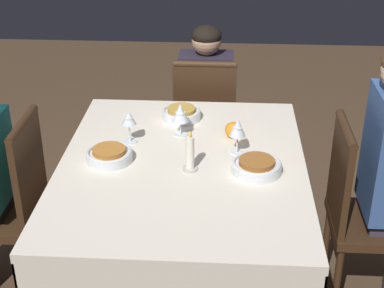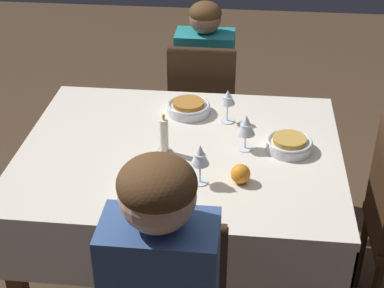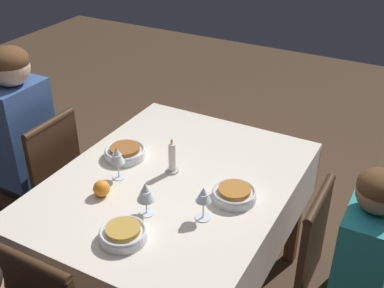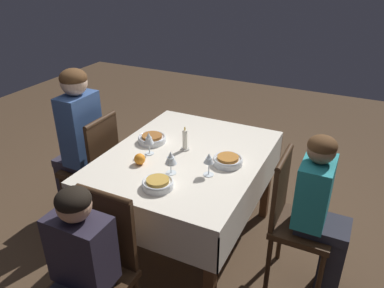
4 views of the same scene
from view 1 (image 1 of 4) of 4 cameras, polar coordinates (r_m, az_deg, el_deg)
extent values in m
cube|color=silver|center=(2.42, -0.94, -2.19)|extent=(1.27, 1.01, 0.04)
cube|color=silver|center=(2.51, 10.62, -5.29)|extent=(1.27, 0.01, 0.25)
cube|color=silver|center=(2.57, -12.14, -4.53)|extent=(1.27, 0.01, 0.25)
cube|color=silver|center=(3.04, -0.03, 1.37)|extent=(0.01, 1.01, 0.25)
cube|color=#4C2D19|center=(3.10, 7.95, -3.34)|extent=(0.06, 0.06, 0.72)
cube|color=#4C2D19|center=(3.15, -8.03, -2.85)|extent=(0.06, 0.06, 0.72)
cube|color=#382314|center=(2.69, 17.12, -7.44)|extent=(0.36, 0.36, 0.04)
cube|color=#382314|center=(2.53, 14.17, -3.02)|extent=(0.33, 0.03, 0.43)
cylinder|color=#382314|center=(2.43, 14.75, 1.40)|extent=(0.33, 0.04, 0.04)
cylinder|color=#382314|center=(2.92, 12.84, -9.47)|extent=(0.03, 0.03, 0.43)
cube|color=#382314|center=(2.59, -15.55, -2.46)|extent=(0.33, 0.03, 0.43)
cylinder|color=#382314|center=(2.50, -16.16, 1.88)|extent=(0.33, 0.04, 0.04)
cylinder|color=#382314|center=(2.97, -13.72, -8.86)|extent=(0.03, 0.03, 0.43)
cylinder|color=#382314|center=(2.74, -15.52, -12.66)|extent=(0.03, 0.03, 0.43)
cube|color=#382314|center=(3.40, 1.29, 1.45)|extent=(0.36, 0.36, 0.04)
cube|color=#382314|center=(3.15, 1.21, 4.01)|extent=(0.03, 0.33, 0.43)
cylinder|color=#382314|center=(3.07, 1.25, 7.74)|extent=(0.04, 0.33, 0.04)
cylinder|color=#382314|center=(3.64, 3.81, -0.86)|extent=(0.03, 0.03, 0.43)
cylinder|color=#382314|center=(3.65, -1.10, -0.72)|extent=(0.03, 0.03, 0.43)
cylinder|color=#382314|center=(3.37, 3.80, -3.36)|extent=(0.03, 0.03, 0.43)
cylinder|color=#382314|center=(3.38, -1.51, -3.21)|extent=(0.03, 0.03, 0.43)
cube|color=#282833|center=(3.67, 1.38, -0.21)|extent=(0.14, 0.22, 0.47)
cube|color=#282833|center=(3.48, 1.38, 2.99)|extent=(0.31, 0.24, 0.06)
cube|color=#282333|center=(3.32, 1.36, 5.72)|extent=(0.18, 0.30, 0.36)
sphere|color=tan|center=(3.23, 1.41, 9.98)|extent=(0.16, 0.16, 0.16)
ellipsoid|color=black|center=(3.22, 1.41, 10.45)|extent=(0.16, 0.16, 0.11)
cylinder|color=silver|center=(2.35, 6.27, -2.33)|extent=(0.20, 0.20, 0.04)
torus|color=silver|center=(2.34, 6.30, -1.86)|extent=(0.19, 0.19, 0.01)
cylinder|color=#995B28|center=(2.33, 6.31, -1.73)|extent=(0.14, 0.14, 0.02)
cylinder|color=white|center=(2.49, 4.36, -0.81)|extent=(0.06, 0.06, 0.00)
cylinder|color=white|center=(2.47, 4.40, 0.02)|extent=(0.01, 0.01, 0.08)
cone|color=white|center=(2.44, 4.46, 1.64)|extent=(0.07, 0.07, 0.08)
cylinder|color=white|center=(2.44, 4.45, 1.31)|extent=(0.04, 0.04, 0.04)
cylinder|color=silver|center=(2.44, -8.02, -1.25)|extent=(0.19, 0.19, 0.04)
torus|color=silver|center=(2.43, -8.06, -0.80)|extent=(0.19, 0.19, 0.01)
cylinder|color=#B2702D|center=(2.42, -8.07, -0.67)|extent=(0.14, 0.14, 0.02)
cylinder|color=white|center=(2.59, -6.03, 0.25)|extent=(0.06, 0.06, 0.00)
cylinder|color=white|center=(2.57, -6.08, 1.10)|extent=(0.01, 0.01, 0.08)
cone|color=white|center=(2.54, -6.16, 2.56)|extent=(0.06, 0.06, 0.06)
cylinder|color=white|center=(2.54, -6.14, 2.31)|extent=(0.04, 0.04, 0.03)
cylinder|color=silver|center=(2.78, -1.02, 2.82)|extent=(0.18, 0.18, 0.04)
torus|color=silver|center=(2.78, -1.03, 3.24)|extent=(0.18, 0.18, 0.01)
cylinder|color=gold|center=(2.77, -1.03, 3.35)|extent=(0.13, 0.13, 0.02)
cylinder|color=white|center=(2.64, -1.12, 0.94)|extent=(0.06, 0.06, 0.00)
cylinder|color=white|center=(2.62, -1.13, 1.61)|extent=(0.01, 0.01, 0.06)
cone|color=white|center=(2.59, -1.15, 3.07)|extent=(0.07, 0.07, 0.08)
cylinder|color=white|center=(2.60, -1.14, 2.74)|extent=(0.04, 0.04, 0.04)
cylinder|color=beige|center=(2.35, -0.19, -2.42)|extent=(0.06, 0.06, 0.01)
cylinder|color=white|center=(2.32, -0.19, -0.85)|extent=(0.03, 0.03, 0.14)
ellipsoid|color=#F9C64C|center=(2.28, -0.20, 0.92)|extent=(0.01, 0.01, 0.03)
sphere|color=orange|center=(2.60, 3.99, 1.37)|extent=(0.07, 0.07, 0.07)
camera|label=2|loc=(2.96, 44.61, 21.34)|focal=55.00mm
camera|label=3|loc=(3.78, -15.02, 27.45)|focal=45.00mm
camera|label=4|loc=(4.23, -14.18, 27.04)|focal=35.00mm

